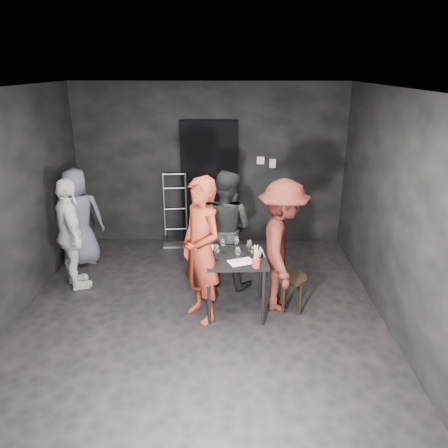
{
  "coord_description": "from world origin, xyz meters",
  "views": [
    {
      "loc": [
        0.41,
        -4.7,
        2.93
      ],
      "look_at": [
        0.3,
        0.25,
        1.12
      ],
      "focal_mm": 35.0,
      "sensor_mm": 36.0,
      "label": 1
    }
  ],
  "objects_px": {
    "stool": "(292,283)",
    "tasting_table": "(236,263)",
    "bystander_grey": "(78,217)",
    "server_red": "(201,238)",
    "woman_black": "(225,224)",
    "breadstick_cup": "(256,257)",
    "hand_truck": "(176,232)",
    "bystander_cream": "(71,233)",
    "man_maroon": "(283,239)",
    "wine_bottle": "(211,247)"
  },
  "relations": [
    {
      "from": "bystander_grey",
      "to": "man_maroon",
      "type": "bearing_deg",
      "value": 140.62
    },
    {
      "from": "woman_black",
      "to": "server_red",
      "type": "bearing_deg",
      "value": 98.1
    },
    {
      "from": "stool",
      "to": "breadstick_cup",
      "type": "relative_size",
      "value": 1.64
    },
    {
      "from": "stool",
      "to": "bystander_grey",
      "type": "xyz_separation_m",
      "value": [
        -3.09,
        1.33,
        0.38
      ]
    },
    {
      "from": "hand_truck",
      "to": "man_maroon",
      "type": "relative_size",
      "value": 0.67
    },
    {
      "from": "tasting_table",
      "to": "bystander_cream",
      "type": "height_order",
      "value": "bystander_cream"
    },
    {
      "from": "man_maroon",
      "to": "breadstick_cup",
      "type": "bearing_deg",
      "value": 144.55
    },
    {
      "from": "tasting_table",
      "to": "bystander_grey",
      "type": "bearing_deg",
      "value": 150.52
    },
    {
      "from": "bystander_grey",
      "to": "wine_bottle",
      "type": "xyz_separation_m",
      "value": [
        2.09,
        -1.33,
        0.1
      ]
    },
    {
      "from": "tasting_table",
      "to": "breadstick_cup",
      "type": "relative_size",
      "value": 2.62
    },
    {
      "from": "hand_truck",
      "to": "server_red",
      "type": "distance_m",
      "value": 2.55
    },
    {
      "from": "tasting_table",
      "to": "man_maroon",
      "type": "relative_size",
      "value": 0.4
    },
    {
      "from": "tasting_table",
      "to": "woman_black",
      "type": "height_order",
      "value": "woman_black"
    },
    {
      "from": "hand_truck",
      "to": "breadstick_cup",
      "type": "relative_size",
      "value": 4.37
    },
    {
      "from": "man_maroon",
      "to": "bystander_cream",
      "type": "relative_size",
      "value": 1.16
    },
    {
      "from": "woman_black",
      "to": "bystander_cream",
      "type": "xyz_separation_m",
      "value": [
        -2.08,
        -0.18,
        -0.08
      ]
    },
    {
      "from": "stool",
      "to": "bystander_grey",
      "type": "relative_size",
      "value": 0.31
    },
    {
      "from": "breadstick_cup",
      "to": "bystander_grey",
      "type": "bearing_deg",
      "value": 147.75
    },
    {
      "from": "stool",
      "to": "bystander_grey",
      "type": "height_order",
      "value": "bystander_grey"
    },
    {
      "from": "hand_truck",
      "to": "server_red",
      "type": "height_order",
      "value": "server_red"
    },
    {
      "from": "stool",
      "to": "tasting_table",
      "type": "bearing_deg",
      "value": -178.19
    },
    {
      "from": "hand_truck",
      "to": "bystander_cream",
      "type": "distance_m",
      "value": 2.07
    },
    {
      "from": "tasting_table",
      "to": "server_red",
      "type": "distance_m",
      "value": 0.59
    },
    {
      "from": "woman_black",
      "to": "breadstick_cup",
      "type": "bearing_deg",
      "value": 133.51
    },
    {
      "from": "woman_black",
      "to": "hand_truck",
      "type": "bearing_deg",
      "value": -33.88
    },
    {
      "from": "tasting_table",
      "to": "breadstick_cup",
      "type": "distance_m",
      "value": 0.44
    },
    {
      "from": "hand_truck",
      "to": "server_red",
      "type": "relative_size",
      "value": 0.6
    },
    {
      "from": "woman_black",
      "to": "bystander_grey",
      "type": "bearing_deg",
      "value": 9.12
    },
    {
      "from": "bystander_grey",
      "to": "breadstick_cup",
      "type": "xyz_separation_m",
      "value": [
        2.62,
        -1.65,
        0.12
      ]
    },
    {
      "from": "server_red",
      "to": "wine_bottle",
      "type": "bearing_deg",
      "value": 114.35
    },
    {
      "from": "man_maroon",
      "to": "wine_bottle",
      "type": "bearing_deg",
      "value": 99.31
    },
    {
      "from": "woman_black",
      "to": "bystander_grey",
      "type": "distance_m",
      "value": 2.33
    },
    {
      "from": "server_red",
      "to": "man_maroon",
      "type": "relative_size",
      "value": 1.12
    },
    {
      "from": "woman_black",
      "to": "wine_bottle",
      "type": "height_order",
      "value": "woman_black"
    },
    {
      "from": "woman_black",
      "to": "bystander_cream",
      "type": "bearing_deg",
      "value": 28.86
    },
    {
      "from": "server_red",
      "to": "bystander_cream",
      "type": "distance_m",
      "value": 1.98
    },
    {
      "from": "stool",
      "to": "bystander_cream",
      "type": "height_order",
      "value": "bystander_cream"
    },
    {
      "from": "breadstick_cup",
      "to": "tasting_table",
      "type": "bearing_deg",
      "value": 126.86
    },
    {
      "from": "woman_black",
      "to": "breadstick_cup",
      "type": "relative_size",
      "value": 6.22
    },
    {
      "from": "tasting_table",
      "to": "stool",
      "type": "height_order",
      "value": "tasting_table"
    },
    {
      "from": "woman_black",
      "to": "breadstick_cup",
      "type": "distance_m",
      "value": 1.12
    },
    {
      "from": "hand_truck",
      "to": "tasting_table",
      "type": "bearing_deg",
      "value": -70.61
    },
    {
      "from": "server_red",
      "to": "man_maroon",
      "type": "xyz_separation_m",
      "value": [
        0.97,
        0.27,
        -0.11
      ]
    },
    {
      "from": "tasting_table",
      "to": "bystander_cream",
      "type": "distance_m",
      "value": 2.31
    },
    {
      "from": "tasting_table",
      "to": "wine_bottle",
      "type": "height_order",
      "value": "wine_bottle"
    },
    {
      "from": "bystander_grey",
      "to": "server_red",
      "type": "bearing_deg",
      "value": 126.09
    },
    {
      "from": "woman_black",
      "to": "bystander_grey",
      "type": "relative_size",
      "value": 1.17
    },
    {
      "from": "server_red",
      "to": "breadstick_cup",
      "type": "xyz_separation_m",
      "value": [
        0.64,
        -0.14,
        -0.17
      ]
    },
    {
      "from": "tasting_table",
      "to": "hand_truck",
      "type": "bearing_deg",
      "value": 115.51
    },
    {
      "from": "tasting_table",
      "to": "server_red",
      "type": "bearing_deg",
      "value": -158.74
    }
  ]
}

